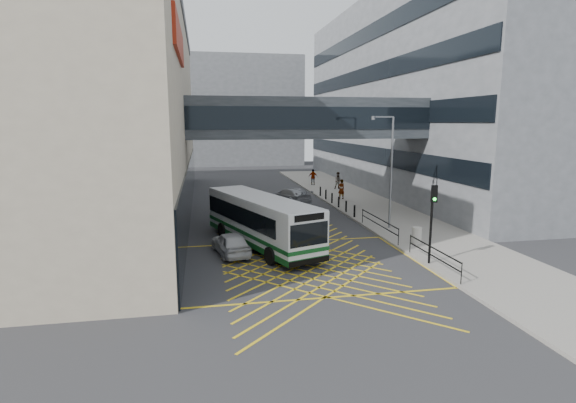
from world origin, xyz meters
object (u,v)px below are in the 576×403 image
bus (260,220)px  traffic_light (432,213)px  car_silver (291,195)px  pedestrian_c (313,177)px  car_dark (263,216)px  pedestrian_a (341,189)px  pedestrian_b (338,181)px  litter_bin (417,235)px  street_lamp (389,165)px  car_white (231,243)px

bus → traffic_light: traffic_light is taller
car_silver → pedestrian_c: (4.61, 10.19, 0.31)m
bus → car_silver: 14.28m
bus → car_dark: 5.12m
pedestrian_a → pedestrian_b: 6.31m
traffic_light → pedestrian_b: (3.05, 25.50, -1.72)m
car_dark → pedestrian_c: (8.29, 18.73, 0.30)m
car_dark → traffic_light: bearing=134.7°
car_silver → pedestrian_a: (4.83, 0.33, 0.34)m
car_silver → litter_bin: size_ratio=4.85×
car_dark → traffic_light: traffic_light is taller
car_silver → street_lamp: (4.41, -11.28, 3.66)m
car_dark → car_silver: size_ratio=1.01×
car_dark → street_lamp: 9.29m
car_white → pedestrian_b: pedestrian_b is taller
car_silver → pedestrian_c: 11.19m
car_dark → car_silver: car_dark is taller
street_lamp → pedestrian_c: 21.74m
traffic_light → car_dark: bearing=134.5°
car_dark → litter_bin: 10.66m
car_silver → litter_bin: car_silver is taller
car_silver → car_white: bearing=46.5°
car_white → car_silver: (6.34, 15.00, 0.09)m
litter_bin → pedestrian_b: 21.84m
street_lamp → pedestrian_a: bearing=80.4°
pedestrian_a → pedestrian_c: bearing=-104.2°
litter_bin → street_lamp: bearing=91.9°
bus → street_lamp: (8.93, 2.23, 2.83)m
traffic_light → bus: bearing=155.6°
car_dark → litter_bin: bearing=151.2°
traffic_light → street_lamp: (1.02, 7.79, 1.62)m
bus → car_white: bus is taller
pedestrian_c → car_dark: bearing=85.2°
car_white → street_lamp: street_lamp is taller
bus → litter_bin: 9.29m
car_white → litter_bin: size_ratio=4.18×
pedestrian_a → traffic_light: bearing=70.3°
street_lamp → pedestrian_c: street_lamp is taller
bus → car_dark: size_ratio=2.22×
car_white → pedestrian_b: (12.78, 21.43, 0.41)m
litter_bin → pedestrian_c: pedestrian_c is taller
pedestrian_b → litter_bin: bearing=-90.5°
bus → pedestrian_b: size_ratio=5.88×
bus → car_silver: bearing=51.8°
car_dark → pedestrian_c: size_ratio=2.70×
traffic_light → street_lamp: street_lamp is taller
bus → litter_bin: bearing=-31.0°
car_silver → street_lamp: 12.65m
traffic_light → pedestrian_a: bearing=96.4°
street_lamp → pedestrian_a: street_lamp is taller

